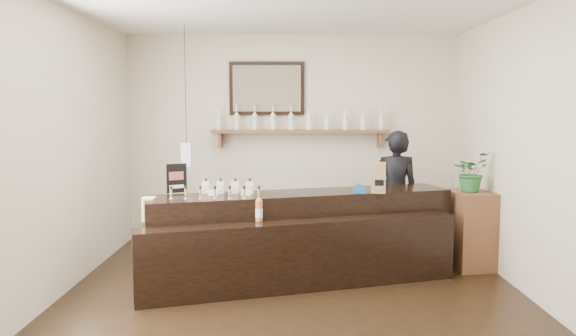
{
  "coord_description": "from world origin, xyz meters",
  "views": [
    {
      "loc": [
        -0.06,
        -5.22,
        1.8
      ],
      "look_at": [
        -0.06,
        0.7,
        1.18
      ],
      "focal_mm": 35.0,
      "sensor_mm": 36.0,
      "label": 1
    }
  ],
  "objects": [
    {
      "name": "potted_plant",
      "position": [
        2.0,
        1.06,
        1.1
      ],
      "size": [
        0.53,
        0.53,
        0.45
      ],
      "primitive_type": "imported",
      "rotation": [
        0.0,
        0.0,
        0.68
      ],
      "color": "#286430",
      "rests_on": "side_cabinet"
    },
    {
      "name": "tape_dispenser",
      "position": [
        0.69,
        0.65,
        0.96
      ],
      "size": [
        0.12,
        0.05,
        0.1
      ],
      "color": "#1855AB",
      "rests_on": "counter"
    },
    {
      "name": "room_shell",
      "position": [
        0.0,
        0.0,
        1.7
      ],
      "size": [
        5.0,
        5.0,
        5.0
      ],
      "color": "beige",
      "rests_on": "ground"
    },
    {
      "name": "shopkeeper",
      "position": [
        1.24,
        1.55,
        0.87
      ],
      "size": [
        0.64,
        0.43,
        1.75
      ],
      "primitive_type": "imported",
      "rotation": [
        0.0,
        0.0,
        3.12
      ],
      "color": "black",
      "rests_on": "ground"
    },
    {
      "name": "paper_bag",
      "position": [
        0.9,
        0.66,
        1.08
      ],
      "size": [
        0.17,
        0.13,
        0.33
      ],
      "color": "#9C6F4B",
      "rests_on": "counter"
    },
    {
      "name": "promo_sign",
      "position": [
        -1.24,
        0.69,
        1.07
      ],
      "size": [
        0.2,
        0.13,
        0.31
      ],
      "color": "black",
      "rests_on": "counter"
    },
    {
      "name": "back_wall_decor",
      "position": [
        -0.16,
        2.37,
        1.76
      ],
      "size": [
        2.66,
        0.96,
        1.69
      ],
      "color": "brown",
      "rests_on": "ground"
    },
    {
      "name": "ground",
      "position": [
        0.0,
        0.0,
        0.0
      ],
      "size": [
        5.0,
        5.0,
        0.0
      ],
      "primitive_type": "plane",
      "color": "black",
      "rests_on": "ground"
    },
    {
      "name": "side_cabinet",
      "position": [
        2.0,
        1.06,
        0.44
      ],
      "size": [
        0.53,
        0.66,
        0.87
      ],
      "color": "brown",
      "rests_on": "ground"
    },
    {
      "name": "counter",
      "position": [
        0.08,
        0.58,
        0.43
      ],
      "size": [
        3.31,
        1.81,
        1.07
      ],
      "color": "black",
      "rests_on": "ground"
    }
  ]
}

